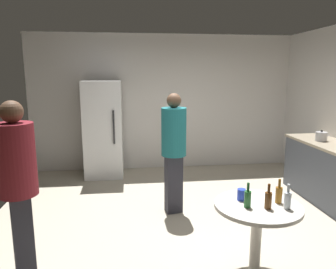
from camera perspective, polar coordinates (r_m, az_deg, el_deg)
name	(u,v)px	position (r m, az deg, el deg)	size (l,w,h in m)	color
ground_plane	(187,228)	(4.27, 3.48, -16.55)	(5.20, 5.20, 0.10)	#B2A893
wall_back	(164,103)	(6.42, -0.64, 5.79)	(5.32, 0.06, 2.70)	silver
refrigerator	(103,129)	(6.04, -11.62, 0.93)	(0.70, 0.68, 1.80)	white
kitchen_counter	(331,174)	(5.35, 27.51, -6.29)	(0.64, 1.77, 0.90)	#4C515B
kettle	(321,136)	(5.41, 26.05, -0.31)	(0.24, 0.17, 0.18)	#B2B2B7
foreground_table	(257,215)	(3.13, 15.86, -13.83)	(0.80, 0.80, 0.73)	beige
beer_bottle_amber	(279,194)	(3.15, 19.44, -10.16)	(0.06, 0.06, 0.23)	#8C5919
beer_bottle_brown	(268,200)	(2.99, 17.71, -11.19)	(0.06, 0.06, 0.23)	#593314
beer_bottle_green	(248,198)	(2.97, 14.23, -11.16)	(0.06, 0.06, 0.23)	#26662D
beer_bottle_clear	(288,200)	(3.04, 20.85, -11.01)	(0.06, 0.06, 0.23)	silver
plastic_cup_blue	(241,195)	(3.12, 13.17, -10.56)	(0.08, 0.08, 0.11)	blue
person_in_teal_shirt	(174,144)	(4.29, 1.05, -1.77)	(0.40, 0.40, 1.67)	#2D2D38
person_in_maroon_shirt	(18,178)	(3.17, -25.59, -7.16)	(0.45, 0.45, 1.70)	#2D2D38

